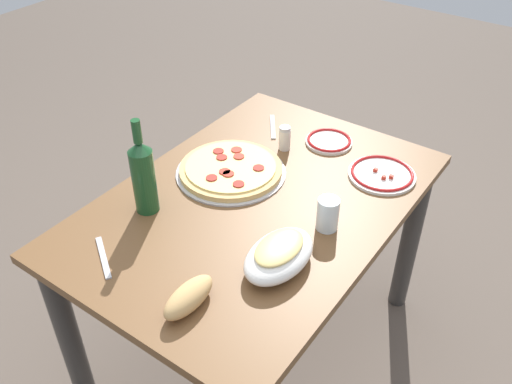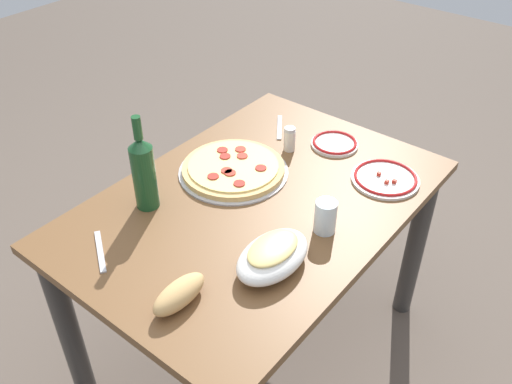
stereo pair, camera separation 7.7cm
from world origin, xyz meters
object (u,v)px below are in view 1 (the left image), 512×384
at_px(bread_loaf, 189,297).
at_px(spice_shaker, 285,138).
at_px(wine_bottle, 143,175).
at_px(water_glass, 328,214).
at_px(dining_table, 256,231).
at_px(side_plate_far, 329,141).
at_px(baked_pasta_dish, 279,254).
at_px(pepperoni_pizza, 231,170).
at_px(side_plate_near, 382,174).

distance_m(bread_loaf, spice_shaker, 0.76).
distance_m(wine_bottle, bread_loaf, 0.42).
bearing_deg(wine_bottle, bread_loaf, -121.79).
distance_m(wine_bottle, water_glass, 0.54).
height_order(dining_table, side_plate_far, side_plate_far).
relative_size(dining_table, wine_bottle, 3.86).
distance_m(wine_bottle, spice_shaker, 0.54).
height_order(side_plate_far, bread_loaf, bread_loaf).
distance_m(baked_pasta_dish, water_glass, 0.21).
distance_m(pepperoni_pizza, side_plate_far, 0.39).
bearing_deg(side_plate_far, side_plate_near, -107.86).
bearing_deg(water_glass, bread_loaf, 164.15).
bearing_deg(wine_bottle, dining_table, -46.91).
bearing_deg(wine_bottle, side_plate_far, -22.13).
height_order(dining_table, bread_loaf, bread_loaf).
xyz_separation_m(water_glass, side_plate_far, (0.40, 0.22, -0.04)).
bearing_deg(side_plate_far, pepperoni_pizza, 153.87).
relative_size(dining_table, baked_pasta_dish, 4.90).
bearing_deg(pepperoni_pizza, spice_shaker, -15.34).
height_order(pepperoni_pizza, water_glass, water_glass).
bearing_deg(baked_pasta_dish, side_plate_near, -5.12).
bearing_deg(pepperoni_pizza, dining_table, -114.64).
distance_m(pepperoni_pizza, bread_loaf, 0.57).
xyz_separation_m(side_plate_near, bread_loaf, (-0.78, 0.15, 0.02)).
bearing_deg(side_plate_near, spice_shaker, 97.26).
bearing_deg(dining_table, bread_loaf, -165.73).
bearing_deg(water_glass, pepperoni_pizza, 81.74).
relative_size(wine_bottle, side_plate_near, 1.40).
bearing_deg(dining_table, pepperoni_pizza, 65.36).
bearing_deg(wine_bottle, water_glass, -63.87).
xyz_separation_m(dining_table, baked_pasta_dish, (-0.20, -0.21, 0.17)).
bearing_deg(bread_loaf, spice_shaker, 15.20).
xyz_separation_m(dining_table, side_plate_near, (0.34, -0.26, 0.14)).
bearing_deg(dining_table, side_plate_far, -2.89).
xyz_separation_m(water_glass, side_plate_near, (0.33, -0.02, -0.04)).
xyz_separation_m(water_glass, spice_shaker, (0.28, 0.33, -0.01)).
xyz_separation_m(pepperoni_pizza, side_plate_far, (0.35, -0.17, -0.01)).
distance_m(dining_table, wine_bottle, 0.41).
relative_size(side_plate_far, bread_loaf, 1.01).
bearing_deg(bread_loaf, water_glass, -15.85).
bearing_deg(baked_pasta_dish, dining_table, 47.33).
height_order(pepperoni_pizza, wine_bottle, wine_bottle).
xyz_separation_m(pepperoni_pizza, spice_shaker, (0.23, -0.06, 0.03)).
distance_m(wine_bottle, side_plate_far, 0.70).
height_order(side_plate_near, side_plate_far, side_plate_near).
xyz_separation_m(dining_table, water_glass, (0.01, -0.24, 0.18)).
bearing_deg(side_plate_far, wine_bottle, 157.87).
distance_m(side_plate_far, spice_shaker, 0.17).
height_order(pepperoni_pizza, side_plate_far, pepperoni_pizza).
height_order(baked_pasta_dish, bread_loaf, baked_pasta_dish).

